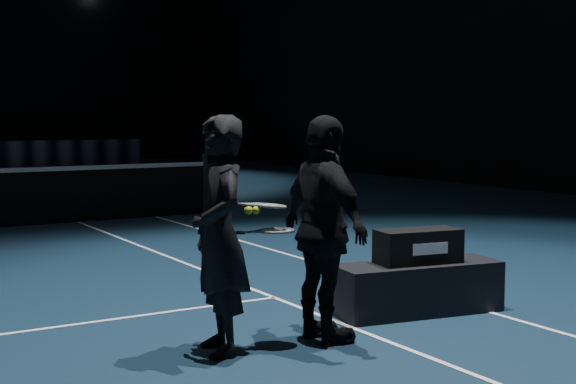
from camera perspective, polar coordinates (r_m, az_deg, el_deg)
name	(u,v)px	position (r m, az deg, el deg)	size (l,w,h in m)	color
net_post_right	(205,184)	(14.50, -5.90, 0.57)	(0.10, 0.10, 1.10)	black
player_bench	(418,288)	(7.37, 9.20, -6.75)	(1.53, 0.51, 0.46)	black
racket_bag	(418,246)	(7.30, 9.24, -3.82)	(0.76, 0.33, 0.31)	black
bag_signature	(431,249)	(7.18, 10.10, -4.00)	(0.36, 0.00, 0.10)	white
player_a	(219,235)	(5.99, -4.91, -3.08)	(0.65, 0.43, 1.79)	black
player_b	(325,229)	(6.26, 2.61, -2.68)	(1.05, 0.44, 1.79)	black
racket_lower	(276,231)	(6.12, -0.84, -2.77)	(0.68, 0.22, 0.03)	black
racket_upper	(268,206)	(6.12, -1.41, -0.97)	(0.68, 0.22, 0.03)	black
tennis_balls	(252,208)	(6.04, -2.60, -1.14)	(0.12, 0.10, 0.12)	gold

